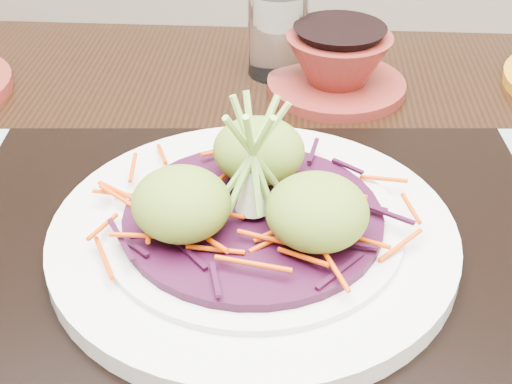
# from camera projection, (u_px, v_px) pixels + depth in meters

# --- Properties ---
(dining_table) EXTENTS (1.24, 0.85, 0.76)m
(dining_table) POSITION_uv_depth(u_px,v_px,m) (291.00, 333.00, 0.59)
(dining_table) COLOR black
(dining_table) RESTS_ON ground
(placemat) EXTENTS (0.52, 0.43, 0.00)m
(placemat) POSITION_uv_depth(u_px,v_px,m) (253.00, 267.00, 0.50)
(placemat) COLOR #7DA297
(placemat) RESTS_ON dining_table
(serving_tray) EXTENTS (0.45, 0.36, 0.02)m
(serving_tray) POSITION_uv_depth(u_px,v_px,m) (253.00, 255.00, 0.49)
(serving_tray) COLOR black
(serving_tray) RESTS_ON placemat
(white_plate) EXTENTS (0.27, 0.27, 0.02)m
(white_plate) POSITION_uv_depth(u_px,v_px,m) (253.00, 234.00, 0.48)
(white_plate) COLOR silver
(white_plate) RESTS_ON serving_tray
(cabbage_bed) EXTENTS (0.17, 0.17, 0.01)m
(cabbage_bed) POSITION_uv_depth(u_px,v_px,m) (253.00, 217.00, 0.47)
(cabbage_bed) COLOR #350A22
(cabbage_bed) RESTS_ON white_plate
(carrot_julienne) EXTENTS (0.21, 0.21, 0.01)m
(carrot_julienne) POSITION_uv_depth(u_px,v_px,m) (253.00, 207.00, 0.47)
(carrot_julienne) COLOR #D44103
(carrot_julienne) RESTS_ON cabbage_bed
(guacamole_scoops) EXTENTS (0.15, 0.13, 0.05)m
(guacamole_scoops) POSITION_uv_depth(u_px,v_px,m) (253.00, 188.00, 0.46)
(guacamole_scoops) COLOR olive
(guacamole_scoops) RESTS_ON cabbage_bed
(scallion_garnish) EXTENTS (0.06, 0.06, 0.10)m
(scallion_garnish) POSITION_uv_depth(u_px,v_px,m) (253.00, 160.00, 0.45)
(scallion_garnish) COLOR #89BF4C
(scallion_garnish) RESTS_ON cabbage_bed
(water_glass) EXTENTS (0.07, 0.07, 0.09)m
(water_glass) POSITION_uv_depth(u_px,v_px,m) (278.00, 33.00, 0.74)
(water_glass) COLOR white
(water_glass) RESTS_ON dining_table
(terracotta_bowl_set) EXTENTS (0.15, 0.15, 0.06)m
(terracotta_bowl_set) POSITION_uv_depth(u_px,v_px,m) (337.00, 66.00, 0.71)
(terracotta_bowl_set) COLOR maroon
(terracotta_bowl_set) RESTS_ON dining_table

